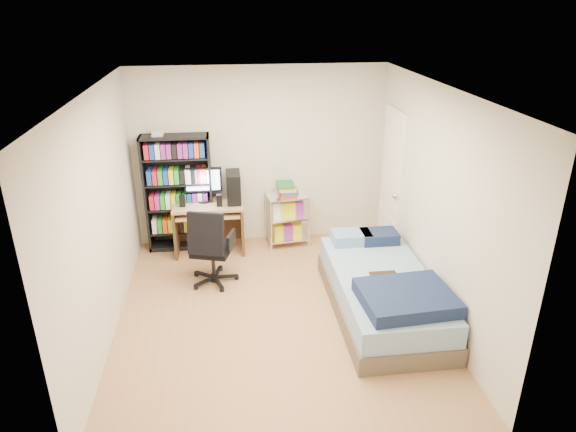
{
  "coord_description": "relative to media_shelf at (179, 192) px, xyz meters",
  "views": [
    {
      "loc": [
        -0.48,
        -4.92,
        3.31
      ],
      "look_at": [
        0.2,
        0.4,
        1.01
      ],
      "focal_mm": 32.0,
      "sensor_mm": 36.0,
      "label": 1
    }
  ],
  "objects": [
    {
      "name": "room",
      "position": [
        1.14,
        -1.84,
        0.41
      ],
      "size": [
        3.58,
        4.08,
        2.58
      ],
      "color": "#A47A52",
      "rests_on": "ground"
    },
    {
      "name": "door",
      "position": [
        2.87,
        -0.49,
        0.16
      ],
      "size": [
        0.12,
        0.8,
        2.0
      ],
      "color": "white",
      "rests_on": "room"
    },
    {
      "name": "bed",
      "position": [
        2.34,
        -1.98,
        -0.57
      ],
      "size": [
        1.07,
        2.13,
        0.61
      ],
      "color": "brown",
      "rests_on": "room"
    },
    {
      "name": "media_shelf",
      "position": [
        0.0,
        0.0,
        0.0
      ],
      "size": [
        0.92,
        0.31,
        1.7
      ],
      "color": "black",
      "rests_on": "room"
    },
    {
      "name": "office_chair",
      "position": [
        0.44,
        -1.09,
        -0.52
      ],
      "size": [
        0.75,
        0.75,
        1.01
      ],
      "rotation": [
        0.0,
        0.0,
        -0.29
      ],
      "color": "black",
      "rests_on": "room"
    },
    {
      "name": "computer_desk",
      "position": [
        0.49,
        -0.13,
        -0.19
      ],
      "size": [
        0.95,
        0.55,
        1.19
      ],
      "color": "tan",
      "rests_on": "room"
    },
    {
      "name": "wire_cart",
      "position": [
        1.49,
        -0.08,
        -0.23
      ],
      "size": [
        0.62,
        0.47,
        0.93
      ],
      "rotation": [
        0.0,
        0.0,
        0.12
      ],
      "color": "white",
      "rests_on": "room"
    }
  ]
}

